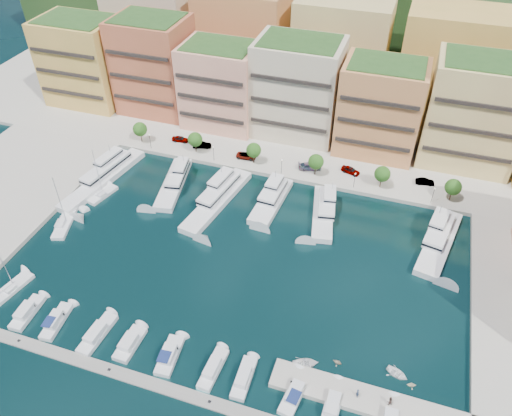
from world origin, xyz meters
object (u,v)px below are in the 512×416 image
(lamppost_2, at_px, (282,164))
(cruiser_2, at_px, (97,334))
(tender_3, at_px, (412,385))
(cruiser_5, at_px, (213,369))
(tree_2, at_px, (254,150))
(sailboat_1, at_px, (65,224))
(car_0, at_px, (180,139))
(yacht_4, at_px, (324,210))
(car_1, at_px, (202,145))
(tree_5, at_px, (453,187))
(person_0, at_px, (358,393))
(cruiser_0, at_px, (27,313))
(tree_0, at_px, (140,129))
(cruiser_1, at_px, (56,322))
(tree_3, at_px, (316,162))
(cruiser_4, at_px, (169,356))
(tree_1, at_px, (195,139))
(yacht_3, at_px, (272,198))
(person_1, at_px, (390,401))
(lamppost_3, at_px, (355,178))
(lamppost_0, at_px, (150,139))
(yacht_6, at_px, (440,239))
(cruiser_6, at_px, (244,378))
(sailboat_0, at_px, (13,288))
(car_2, at_px, (246,156))
(yacht_0, at_px, (105,175))
(yacht_2, at_px, (219,197))
(car_4, at_px, (351,170))
(tree_4, at_px, (382,174))
(cruiser_7, at_px, (294,394))
(car_5, at_px, (425,182))
(lamppost_1, at_px, (213,151))
(tender_1, at_px, (337,362))
(tender_2, at_px, (397,374))
(cruiser_8, at_px, (332,405))
(sailboat_2, at_px, (102,195))
(car_3, at_px, (310,166))
(lamppost_4, at_px, (434,193))
(yacht_1, at_px, (175,181))
(cruiser_3, at_px, (130,344))
(tender_0, at_px, (306,364))

(lamppost_2, bearing_deg, cruiser_2, -107.53)
(tender_3, bearing_deg, cruiser_5, 90.59)
(tree_2, xyz_separation_m, sailboat_1, (-32.63, -34.73, -4.44))
(cruiser_5, xyz_separation_m, car_0, (-34.43, 61.31, 1.22))
(yacht_4, relative_size, car_1, 3.92)
(tree_5, distance_m, person_0, 57.01)
(cruiser_0, bearing_deg, car_1, 81.36)
(tree_0, bearing_deg, car_1, 7.64)
(cruiser_1, bearing_deg, tree_5, 41.30)
(tree_3, relative_size, cruiser_4, 0.71)
(tree_1, distance_m, yacht_3, 27.92)
(cruiser_4, distance_m, person_1, 36.47)
(car_0, bearing_deg, lamppost_3, -103.13)
(tree_1, relative_size, lamppost_0, 1.35)
(yacht_6, distance_m, cruiser_6, 52.18)
(sailboat_0, relative_size, car_1, 2.72)
(car_2, bearing_deg, yacht_0, 116.22)
(tree_1, relative_size, yacht_2, 0.22)
(cruiser_1, relative_size, car_4, 1.74)
(yacht_0, xyz_separation_m, tender_3, (76.88, -33.47, -0.80))
(tree_4, bearing_deg, yacht_6, -45.03)
(tree_2, height_order, cruiser_6, tree_2)
(tree_4, xyz_separation_m, lamppost_2, (-24.00, -2.30, -0.92))
(tree_0, height_order, car_1, tree_0)
(cruiser_2, bearing_deg, lamppost_2, 72.47)
(cruiser_7, xyz_separation_m, car_5, (15.72, 62.50, 1.16))
(tree_0, relative_size, car_1, 1.16)
(lamppost_1, xyz_separation_m, tender_1, (41.72, -47.88, -3.41))
(yacht_0, distance_m, person_0, 78.87)
(tender_1, relative_size, car_1, 0.32)
(cruiser_4, bearing_deg, tender_2, 13.48)
(cruiser_8, relative_size, sailboat_2, 0.63)
(tree_2, relative_size, car_3, 0.97)
(tender_3, bearing_deg, tree_2, 28.14)
(person_0, bearing_deg, yacht_4, -6.60)
(tree_1, xyz_separation_m, lamppost_0, (-12.00, -2.30, -0.92))
(lamppost_4, relative_size, yacht_1, 0.20)
(yacht_3, height_order, car_2, yacht_3)
(sailboat_0, bearing_deg, tree_2, 59.98)
(tree_1, bearing_deg, car_4, 4.71)
(cruiser_5, distance_m, car_3, 59.93)
(yacht_4, relative_size, cruiser_3, 2.61)
(car_5, bearing_deg, cruiser_1, 127.51)
(cruiser_3, bearing_deg, sailboat_2, 127.74)
(car_2, bearing_deg, sailboat_1, 135.21)
(tree_1, relative_size, tender_0, 1.30)
(tree_1, relative_size, tree_5, 1.00)
(lamppost_4, height_order, sailboat_1, sailboat_1)
(car_2, bearing_deg, lamppost_4, -99.26)
(yacht_2, height_order, cruiser_5, yacht_2)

